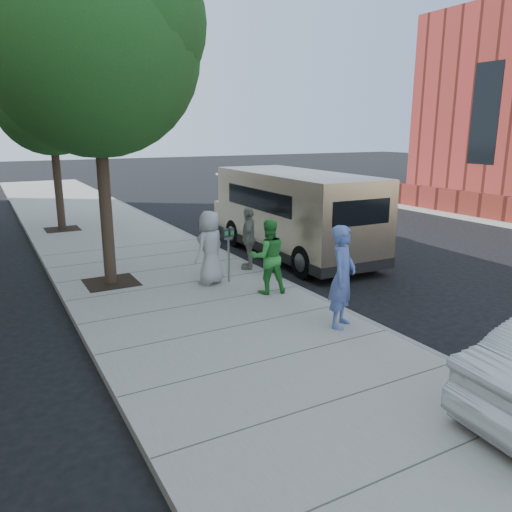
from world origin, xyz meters
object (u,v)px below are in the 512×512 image
(tree_near, at_px, (95,41))
(parking_meter, at_px, (228,243))
(tree_far, at_px, (51,95))
(person_gray_shirt, at_px, (210,248))
(person_officer, at_px, (343,277))
(person_striped_polo, at_px, (249,238))
(person_green_shirt, at_px, (268,256))
(van, at_px, (292,212))

(tree_near, xyz_separation_m, parking_meter, (2.46, -1.30, -4.45))
(tree_far, bearing_deg, parking_meter, -74.54)
(tree_far, bearing_deg, person_gray_shirt, -77.02)
(tree_near, relative_size, person_officer, 3.96)
(person_officer, height_order, person_striped_polo, person_officer)
(person_green_shirt, distance_m, person_striped_polo, 2.09)
(tree_far, distance_m, person_green_shirt, 11.17)
(van, bearing_deg, tree_near, -171.17)
(parking_meter, xyz_separation_m, person_green_shirt, (0.41, -1.17, -0.11))
(person_striped_polo, bearing_deg, person_green_shirt, 16.39)
(van, relative_size, person_officer, 3.58)
(person_gray_shirt, distance_m, person_striped_polo, 1.61)
(person_green_shirt, height_order, person_striped_polo, person_green_shirt)
(parking_meter, bearing_deg, van, 30.49)
(parking_meter, relative_size, person_officer, 0.69)
(person_striped_polo, bearing_deg, tree_near, -64.93)
(tree_near, bearing_deg, person_striped_polo, -7.56)
(tree_near, distance_m, parking_meter, 5.25)
(person_officer, bearing_deg, parking_meter, 65.66)
(person_officer, relative_size, person_striped_polo, 1.17)
(parking_meter, height_order, person_green_shirt, person_green_shirt)
(van, bearing_deg, person_green_shirt, -128.69)
(tree_far, distance_m, person_gray_shirt, 9.82)
(van, bearing_deg, person_gray_shirt, -150.04)
(person_green_shirt, bearing_deg, parking_meter, -56.65)
(tree_far, bearing_deg, van, -51.13)
(person_green_shirt, bearing_deg, person_officer, 108.71)
(person_officer, distance_m, person_green_shirt, 2.37)
(van, xyz_separation_m, person_gray_shirt, (-3.53, -1.90, -0.30))
(parking_meter, distance_m, person_green_shirt, 1.24)
(tree_near, relative_size, person_gray_shirt, 4.32)
(person_striped_polo, bearing_deg, parking_meter, -17.18)
(parking_meter, distance_m, van, 3.70)
(parking_meter, xyz_separation_m, person_officer, (0.60, -3.52, 0.01))
(tree_far, xyz_separation_m, person_officer, (3.06, -12.42, -3.78))
(van, xyz_separation_m, person_officer, (-2.50, -5.53, -0.22))
(tree_far, height_order, van, tree_far)
(tree_far, bearing_deg, person_officer, -76.17)
(tree_far, distance_m, van, 9.54)
(tree_far, bearing_deg, person_green_shirt, -74.09)
(tree_near, bearing_deg, tree_far, 90.00)
(person_officer, xyz_separation_m, person_striped_polo, (0.40, 4.36, -0.14))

